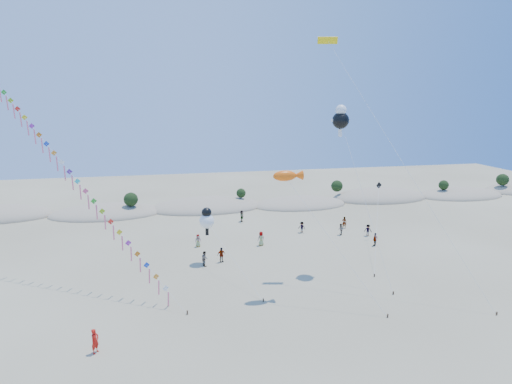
# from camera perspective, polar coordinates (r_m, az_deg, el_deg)

# --- Properties ---
(ground) EXTENTS (160.00, 160.00, 0.00)m
(ground) POSITION_cam_1_polar(r_m,az_deg,el_deg) (31.29, 1.85, -22.83)
(ground) COLOR gray
(ground) RESTS_ON ground
(dune_ridge) EXTENTS (145.30, 11.49, 5.57)m
(dune_ridge) POSITION_cam_1_polar(r_m,az_deg,el_deg) (72.58, -5.81, -2.01)
(dune_ridge) COLOR gray
(dune_ridge) RESTS_ON ground
(kite_train) EXTENTS (22.12, 20.57, 23.51)m
(kite_train) POSITION_cam_1_polar(r_m,az_deg,el_deg) (46.30, -24.78, 3.90)
(kite_train) COLOR #3F2D1E
(kite_train) RESTS_ON ground
(fish_kite) EXTENTS (8.45, 7.11, 11.73)m
(fish_kite) POSITION_cam_1_polar(r_m,az_deg,el_deg) (38.59, 4.33, 2.13)
(fish_kite) COLOR #3F2D1E
(fish_kite) RESTS_ON ground
(cartoon_kite_low) EXTENTS (4.86, 11.60, 6.33)m
(cartoon_kite_low) POSITION_cam_1_polar(r_m,az_deg,el_deg) (47.54, -6.58, -3.64)
(cartoon_kite_low) COLOR #3F2D1E
(cartoon_kite_low) RESTS_ON ground
(cartoon_kite_high) EXTENTS (3.75, 8.72, 17.44)m
(cartoon_kite_high) POSITION_cam_1_polar(r_m,az_deg,el_deg) (45.16, 11.23, 9.58)
(cartoon_kite_high) COLOR #3F2D1E
(cartoon_kite_high) RESTS_ON ground
(parafoil_kite) EXTENTS (11.84, 14.27, 24.03)m
(parafoil_kite) POSITION_cam_1_polar(r_m,az_deg,el_deg) (45.08, 10.17, 18.32)
(parafoil_kite) COLOR #3F2D1E
(parafoil_kite) RESTS_ON ground
(dark_kite) EXTENTS (6.88, 12.30, 7.48)m
(dark_kite) POSITION_cam_1_polar(r_m,az_deg,el_deg) (54.18, 15.92, -2.18)
(dark_kite) COLOR #3F2D1E
(dark_kite) RESTS_ON ground
(flyer_foreground) EXTENTS (0.73, 0.81, 1.86)m
(flyer_foreground) POSITION_cam_1_polar(r_m,az_deg,el_deg) (34.62, -20.67, -18.10)
(flyer_foreground) COLOR red
(flyer_foreground) RESTS_ON ground
(beachgoers) EXTENTS (23.63, 17.53, 1.80)m
(beachgoers) POSITION_cam_1_polar(r_m,az_deg,el_deg) (56.13, 3.53, -5.52)
(beachgoers) COLOR slate
(beachgoers) RESTS_ON ground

